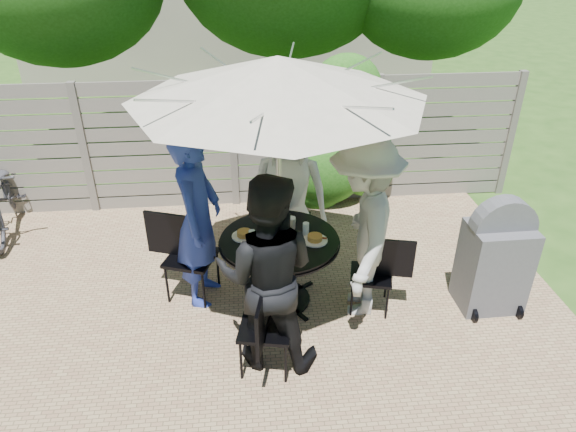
{
  "coord_description": "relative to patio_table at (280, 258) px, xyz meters",
  "views": [
    {
      "loc": [
        0.11,
        -3.71,
        3.55
      ],
      "look_at": [
        0.56,
        0.9,
        0.94
      ],
      "focal_mm": 32.0,
      "sensor_mm": 36.0,
      "label": 1
    }
  ],
  "objects": [
    {
      "name": "patio_table",
      "position": [
        0.0,
        0.0,
        0.0
      ],
      "size": [
        1.44,
        1.44,
        0.8
      ],
      "rotation": [
        0.0,
        0.0,
        -0.21
      ],
      "color": "black",
      "rests_on": "ground"
    },
    {
      "name": "umbrella",
      "position": [
        -0.0,
        0.0,
        1.86
      ],
      "size": [
        3.2,
        3.2,
        2.61
      ],
      "rotation": [
        0.0,
        0.0,
        -0.21
      ],
      "color": "silver",
      "rests_on": "ground"
    },
    {
      "name": "chair_back",
      "position": [
        0.2,
        0.94,
        -0.27
      ],
      "size": [
        0.56,
        0.73,
        0.95
      ],
      "rotation": [
        0.0,
        0.0,
        4.45
      ],
      "color": "black",
      "rests_on": "ground"
    },
    {
      "name": "person_back",
      "position": [
        0.17,
        0.81,
        0.37
      ],
      "size": [
        1.0,
        0.76,
        1.84
      ],
      "primitive_type": "imported",
      "rotation": [
        0.0,
        0.0,
        6.07
      ],
      "color": "white",
      "rests_on": "ground"
    },
    {
      "name": "chair_left",
      "position": [
        -0.94,
        0.21,
        -0.25
      ],
      "size": [
        0.76,
        0.61,
        1.0
      ],
      "rotation": [
        0.0,
        0.0,
        5.94
      ],
      "color": "black",
      "rests_on": "ground"
    },
    {
      "name": "person_left",
      "position": [
        -0.81,
        0.17,
        0.41
      ],
      "size": [
        0.6,
        0.78,
        1.93
      ],
      "primitive_type": "imported",
      "rotation": [
        0.0,
        0.0,
        7.64
      ],
      "color": "#23359A",
      "rests_on": "ground"
    },
    {
      "name": "chair_front",
      "position": [
        -0.2,
        -0.94,
        -0.27
      ],
      "size": [
        0.54,
        0.72,
        0.95
      ],
      "rotation": [
        0.0,
        0.0,
        1.37
      ],
      "color": "black",
      "rests_on": "ground"
    },
    {
      "name": "person_front",
      "position": [
        -0.17,
        -0.81,
        0.39
      ],
      "size": [
        1.05,
        0.89,
        1.89
      ],
      "primitive_type": "imported",
      "rotation": [
        0.0,
        0.0,
        2.93
      ],
      "color": "black",
      "rests_on": "ground"
    },
    {
      "name": "chair_right",
      "position": [
        0.94,
        -0.2,
        -0.29
      ],
      "size": [
        0.66,
        0.5,
        0.86
      ],
      "rotation": [
        0.0,
        0.0,
        2.9
      ],
      "color": "black",
      "rests_on": "ground"
    },
    {
      "name": "person_right",
      "position": [
        0.81,
        -0.17,
        0.41
      ],
      "size": [
        0.96,
        1.37,
        1.93
      ],
      "primitive_type": "imported",
      "rotation": [
        0.0,
        0.0,
        4.5
      ],
      "color": "#B3B2AE",
      "rests_on": "ground"
    },
    {
      "name": "plate_back",
      "position": [
        0.08,
        0.35,
        0.26
      ],
      "size": [
        0.26,
        0.26,
        0.06
      ],
      "color": "white",
      "rests_on": "patio_table"
    },
    {
      "name": "plate_left",
      "position": [
        -0.35,
        0.08,
        0.26
      ],
      "size": [
        0.26,
        0.26,
        0.06
      ],
      "color": "white",
      "rests_on": "patio_table"
    },
    {
      "name": "plate_front",
      "position": [
        -0.08,
        -0.35,
        0.26
      ],
      "size": [
        0.26,
        0.26,
        0.06
      ],
      "color": "white",
      "rests_on": "patio_table"
    },
    {
      "name": "plate_right",
      "position": [
        0.35,
        -0.08,
        0.26
      ],
      "size": [
        0.26,
        0.26,
        0.06
      ],
      "color": "white",
      "rests_on": "patio_table"
    },
    {
      "name": "plate_extra",
      "position": [
        0.11,
        -0.33,
        0.26
      ],
      "size": [
        0.24,
        0.24,
        0.06
      ],
      "color": "white",
      "rests_on": "patio_table"
    },
    {
      "name": "glass_back",
      "position": [
        -0.05,
        0.28,
        0.31
      ],
      "size": [
        0.07,
        0.07,
        0.14
      ],
      "primitive_type": "cylinder",
      "color": "silver",
      "rests_on": "patio_table"
    },
    {
      "name": "glass_left",
      "position": [
        -0.28,
        -0.05,
        0.31
      ],
      "size": [
        0.07,
        0.07,
        0.14
      ],
      "primitive_type": "cylinder",
      "color": "silver",
      "rests_on": "patio_table"
    },
    {
      "name": "glass_front",
      "position": [
        0.05,
        -0.28,
        0.31
      ],
      "size": [
        0.07,
        0.07,
        0.14
      ],
      "primitive_type": "cylinder",
      "color": "silver",
      "rests_on": "patio_table"
    },
    {
      "name": "glass_right",
      "position": [
        0.28,
        0.05,
        0.31
      ],
      "size": [
        0.07,
        0.07,
        0.14
      ],
      "primitive_type": "cylinder",
      "color": "silver",
      "rests_on": "patio_table"
    },
    {
      "name": "syrup_jug",
      "position": [
        -0.05,
        0.06,
        0.32
      ],
      "size": [
        0.09,
        0.09,
        0.16
      ],
      "primitive_type": "cylinder",
      "color": "#59280C",
      "rests_on": "patio_table"
    },
    {
      "name": "coffee_cup",
      "position": [
        0.14,
        0.19,
        0.3
      ],
      "size": [
        0.08,
        0.08,
        0.12
      ],
      "primitive_type": "cylinder",
      "color": "#C6B293",
      "rests_on": "patio_table"
    },
    {
      "name": "bicycle",
      "position": [
        -3.48,
        1.9,
        -0.08
      ],
      "size": [
        0.97,
        1.91,
        0.96
      ],
      "primitive_type": "imported",
      "rotation": [
        0.0,
        0.0,
        0.19
      ],
      "color": "#333338",
      "rests_on": "ground"
    },
    {
      "name": "bbq_grill",
      "position": [
        2.19,
        -0.27,
        0.03
      ],
      "size": [
        0.64,
        0.49,
        1.29
      ],
      "rotation": [
        0.0,
        0.0,
        0.01
      ],
      "color": "#55555A",
      "rests_on": "ground"
    }
  ]
}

